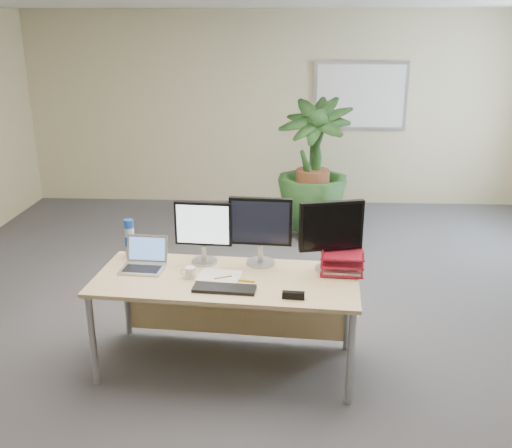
{
  "coord_description": "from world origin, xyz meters",
  "views": [
    {
      "loc": [
        0.16,
        -4.14,
        2.43
      ],
      "look_at": [
        -0.07,
        0.35,
        0.89
      ],
      "focal_mm": 40.0,
      "sensor_mm": 36.0,
      "label": 1
    }
  ],
  "objects_px": {
    "floor_plant": "(313,178)",
    "laptop": "(144,260)",
    "monitor_right": "(261,227)",
    "desk": "(229,291)",
    "monitor_left": "(203,228)"
  },
  "relations": [
    {
      "from": "desk",
      "to": "floor_plant",
      "type": "distance_m",
      "value": 2.85
    },
    {
      "from": "monitor_left",
      "to": "desk",
      "type": "bearing_deg",
      "value": -39.58
    },
    {
      "from": "floor_plant",
      "to": "laptop",
      "type": "relative_size",
      "value": 4.48
    },
    {
      "from": "desk",
      "to": "monitor_right",
      "type": "relative_size",
      "value": 3.72
    },
    {
      "from": "floor_plant",
      "to": "laptop",
      "type": "xyz_separation_m",
      "value": [
        -1.38,
        -2.7,
        0.04
      ]
    },
    {
      "from": "monitor_left",
      "to": "laptop",
      "type": "bearing_deg",
      "value": -165.18
    },
    {
      "from": "floor_plant",
      "to": "monitor_right",
      "type": "bearing_deg",
      "value": -101.18
    },
    {
      "from": "desk",
      "to": "monitor_left",
      "type": "relative_size",
      "value": 4.04
    },
    {
      "from": "monitor_right",
      "to": "laptop",
      "type": "relative_size",
      "value": 1.57
    },
    {
      "from": "desk",
      "to": "monitor_right",
      "type": "bearing_deg",
      "value": 35.05
    },
    {
      "from": "monitor_left",
      "to": "monitor_right",
      "type": "distance_m",
      "value": 0.43
    },
    {
      "from": "laptop",
      "to": "floor_plant",
      "type": "bearing_deg",
      "value": 62.91
    },
    {
      "from": "floor_plant",
      "to": "monitor_right",
      "type": "distance_m",
      "value": 2.65
    },
    {
      "from": "desk",
      "to": "laptop",
      "type": "height_order",
      "value": "laptop"
    },
    {
      "from": "monitor_left",
      "to": "floor_plant",
      "type": "bearing_deg",
      "value": 69.92
    }
  ]
}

